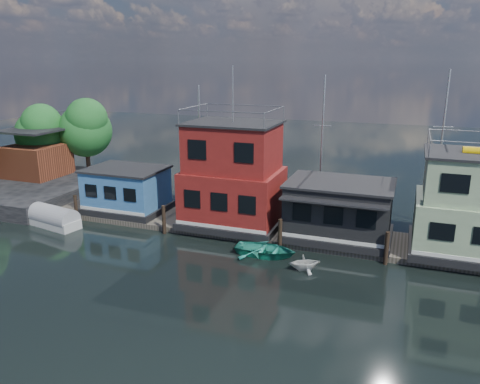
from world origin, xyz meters
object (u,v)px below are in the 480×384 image
at_px(tarp_runabout, 54,218).
at_px(dinghy_teal, 265,250).
at_px(houseboat_blue, 127,190).
at_px(dinghy_white, 305,262).
at_px(houseboat_red, 233,177).
at_px(houseboat_dark, 339,210).

height_order(tarp_runabout, dinghy_teal, tarp_runabout).
xyz_separation_m(houseboat_blue, dinghy_white, (16.33, -5.43, -1.68)).
xyz_separation_m(tarp_runabout, dinghy_teal, (17.24, 0.25, -0.24)).
xyz_separation_m(houseboat_red, houseboat_dark, (8.00, -0.02, -1.69)).
bearing_deg(dinghy_teal, houseboat_blue, 71.99).
xyz_separation_m(houseboat_blue, houseboat_red, (9.50, 0.00, 1.90)).
relative_size(houseboat_dark, tarp_runabout, 1.60).
bearing_deg(houseboat_red, houseboat_blue, -180.00).
height_order(houseboat_red, tarp_runabout, houseboat_red).
bearing_deg(houseboat_red, dinghy_teal, -46.92).
height_order(dinghy_white, tarp_runabout, tarp_runabout).
distance_m(houseboat_red, houseboat_dark, 8.18).
relative_size(houseboat_blue, houseboat_dark, 0.86).
bearing_deg(houseboat_blue, dinghy_white, -18.40).
distance_m(houseboat_blue, houseboat_red, 9.69).
xyz_separation_m(houseboat_dark, dinghy_white, (-1.17, -5.41, -1.89)).
xyz_separation_m(houseboat_blue, tarp_runabout, (-3.86, -4.40, -1.54)).
relative_size(houseboat_red, dinghy_teal, 2.88).
xyz_separation_m(dinghy_white, dinghy_teal, (-2.95, 1.28, -0.10)).
bearing_deg(dinghy_white, tarp_runabout, 58.82).
bearing_deg(houseboat_blue, dinghy_teal, -17.22).
relative_size(houseboat_blue, dinghy_teal, 1.55).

